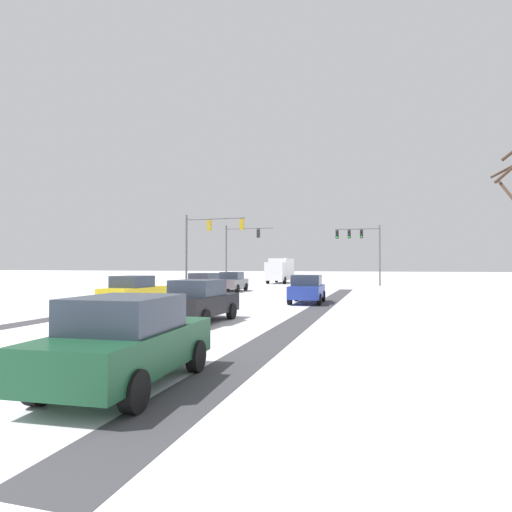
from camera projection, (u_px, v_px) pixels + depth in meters
name	position (u px, v px, depth m)	size (l,w,h in m)	color
wheel_track_left_lane	(143.00, 304.00, 24.26)	(1.12, 36.78, 0.01)	#424247
wheel_track_right_lane	(318.00, 309.00, 21.56)	(1.18, 36.78, 0.01)	#424247
sidewalk_kerb_right	(411.00, 314.00, 18.77)	(4.00, 36.78, 0.12)	white
traffic_signal_near_left	(206.00, 237.00, 36.96)	(5.42, 0.47, 6.50)	#56565B
traffic_signal_far_left	(238.00, 245.00, 46.73)	(5.26, 0.38, 6.50)	#56565B
traffic_signal_far_right	(362.00, 241.00, 46.97)	(4.80, 0.51, 6.50)	#56565B
car_grey_lead	(232.00, 282.00, 36.22)	(1.96, 4.16, 1.62)	slate
car_red_second	(205.00, 284.00, 31.27)	(1.99, 4.18, 1.62)	red
car_blue_third	(307.00, 289.00, 24.94)	(1.97, 4.17, 1.62)	#233899
car_yellow_cab_fourth	(134.00, 291.00, 22.85)	(1.93, 4.15, 1.62)	yellow
car_black_fifth	(199.00, 301.00, 16.55)	(1.96, 4.17, 1.62)	black
car_dark_green_sixth	(127.00, 341.00, 7.77)	(2.02, 4.19, 1.62)	#194C2D
box_truck_delivery	(280.00, 270.00, 53.28)	(2.38, 7.43, 3.02)	silver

